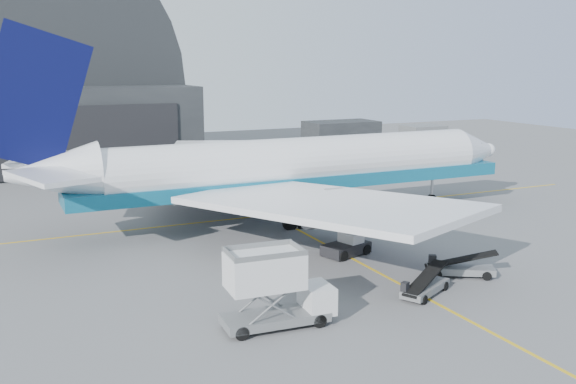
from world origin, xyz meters
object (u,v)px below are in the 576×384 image
pushback_tug (347,247)px  belt_loader_a (424,287)px  airliner (281,168)px  catering_truck (274,289)px  belt_loader_b (460,268)px

pushback_tug → belt_loader_a: (0.06, -10.27, -0.11)m
pushback_tug → airliner: bearing=73.9°
catering_truck → pushback_tug: (11.27, 10.83, -1.65)m
catering_truck → pushback_tug: 15.72m
pushback_tug → belt_loader_b: (4.80, -8.15, -0.07)m
airliner → belt_loader_b: bearing=-76.5°
airliner → catering_truck: bearing=-115.2°
belt_loader_a → belt_loader_b: bearing=-3.4°
airliner → pushback_tug: bearing=-89.2°
airliner → belt_loader_b: (4.98, -20.83, -4.69)m
catering_truck → pushback_tug: bearing=47.3°
airliner → pushback_tug: airliner is taller
pushback_tug → belt_loader_b: 9.46m
airliner → catering_truck: 26.16m
belt_loader_a → belt_loader_b: (4.74, 2.12, 0.04)m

